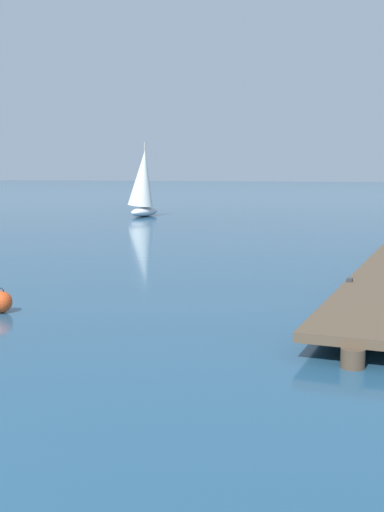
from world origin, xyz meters
name	(u,v)px	position (x,y,z in m)	size (l,w,h in m)	color
mooring_buoy	(1,302)	(-2.12, 9.14, 0.23)	(0.45, 0.45, 0.52)	#E04C1E
distant_sailboat	(143,184)	(-11.38, 36.86, 2.09)	(2.05, 3.31, 4.81)	silver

